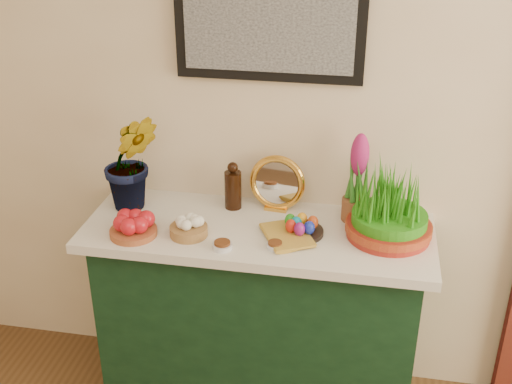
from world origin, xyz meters
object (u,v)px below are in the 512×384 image
(book, at_px, (267,238))
(wheatgrass_sabzeh, at_px, (390,209))
(sideboard, at_px, (258,319))
(hyacinth_green, at_px, (130,146))
(mirror, at_px, (277,184))

(book, distance_m, wheatgrass_sabzeh, 0.49)
(sideboard, height_order, book, book)
(hyacinth_green, relative_size, book, 2.55)
(book, height_order, wheatgrass_sabzeh, wheatgrass_sabzeh)
(wheatgrass_sabzeh, bearing_deg, mirror, 161.67)
(sideboard, relative_size, mirror, 5.36)
(hyacinth_green, xyz_separation_m, book, (0.60, -0.18, -0.26))
(sideboard, bearing_deg, mirror, 74.14)
(book, bearing_deg, wheatgrass_sabzeh, -11.31)
(mirror, relative_size, book, 1.11)
(wheatgrass_sabzeh, bearing_deg, sideboard, -178.02)
(mirror, bearing_deg, book, -89.06)
(sideboard, distance_m, wheatgrass_sabzeh, 0.78)
(mirror, bearing_deg, sideboard, -105.86)
(mirror, bearing_deg, hyacinth_green, -170.54)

